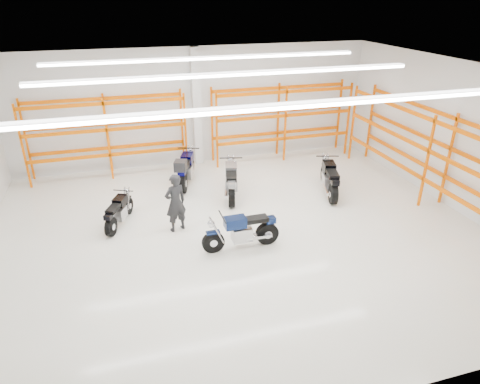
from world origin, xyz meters
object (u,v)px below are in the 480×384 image
object	(u,v)px
motorcycle_main	(244,231)
motorcycle_back_a	(118,213)
motorcycle_back_d	(329,179)
motorcycle_back_c	(231,182)
structural_column	(197,108)
motorcycle_back_b	(186,170)
standing_man	(175,203)

from	to	relation	value
motorcycle_main	motorcycle_back_a	world-z (taller)	motorcycle_main
motorcycle_back_d	motorcycle_back_c	bearing A→B (deg)	167.04
motorcycle_main	motorcycle_back_c	distance (m)	3.20
motorcycle_back_a	structural_column	size ratio (longest dim) A/B	0.39
motorcycle_back_c	structural_column	bearing A→B (deg)	96.95
motorcycle_back_b	motorcycle_back_d	xyz separation A→B (m)	(4.55, -2.08, -0.06)
motorcycle_back_d	structural_column	distance (m)	5.83
motorcycle_main	motorcycle_back_b	xyz separation A→B (m)	(-0.80, 4.49, 0.11)
motorcycle_back_b	motorcycle_back_c	world-z (taller)	motorcycle_back_b
motorcycle_back_c	motorcycle_back_d	size ratio (longest dim) A/B	1.01
motorcycle_back_b	motorcycle_back_a	bearing A→B (deg)	-136.20
motorcycle_back_a	motorcycle_back_c	distance (m)	3.84
motorcycle_back_d	standing_man	distance (m)	5.45
motorcycle_back_c	motorcycle_back_d	bearing A→B (deg)	-12.96
motorcycle_main	standing_man	world-z (taller)	standing_man
motorcycle_back_a	motorcycle_back_b	size ratio (longest dim) A/B	0.73
motorcycle_back_b	structural_column	xyz separation A→B (m)	(0.88, 2.11, 1.65)
motorcycle_main	structural_column	bearing A→B (deg)	89.28
structural_column	motorcycle_back_d	bearing A→B (deg)	-48.80
motorcycle_main	structural_column	distance (m)	6.84
motorcycle_back_a	motorcycle_back_b	world-z (taller)	motorcycle_back_b
motorcycle_back_c	motorcycle_back_d	world-z (taller)	motorcycle_back_c
motorcycle_back_a	structural_column	distance (m)	5.81
motorcycle_back_a	motorcycle_back_b	distance (m)	3.34
motorcycle_main	structural_column	xyz separation A→B (m)	(0.08, 6.61, 1.76)
motorcycle_back_c	motorcycle_back_a	bearing A→B (deg)	-165.23
motorcycle_back_c	motorcycle_back_d	xyz separation A→B (m)	(3.25, -0.75, -0.00)
motorcycle_back_d	standing_man	xyz separation A→B (m)	(-5.36, -0.96, 0.33)
motorcycle_back_b	structural_column	size ratio (longest dim) A/B	0.53
motorcycle_back_b	standing_man	size ratio (longest dim) A/B	1.37
structural_column	standing_man	bearing A→B (deg)	-108.12
motorcycle_back_c	motorcycle_back_b	bearing A→B (deg)	134.42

